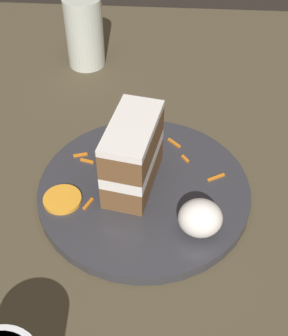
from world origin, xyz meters
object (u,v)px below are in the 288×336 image
object	(u,v)px
cream_dollop	(200,218)
orange_garnish	(62,199)
cake_slice	(133,156)
plate	(144,190)
drinking_glass	(85,37)

from	to	relation	value
cream_dollop	orange_garnish	bearing A→B (deg)	-11.55
orange_garnish	cream_dollop	bearing A→B (deg)	168.45
cream_dollop	cake_slice	bearing A→B (deg)	-40.58
plate	cake_slice	size ratio (longest dim) A/B	2.34
plate	cream_dollop	bearing A→B (deg)	136.52
plate	orange_garnish	world-z (taller)	orange_garnish
drinking_glass	plate	bearing A→B (deg)	111.76
cake_slice	drinking_glass	bearing A→B (deg)	120.49
plate	cream_dollop	xyz separation A→B (m)	(-0.08, 0.07, 0.03)
drinking_glass	cake_slice	bearing A→B (deg)	109.75
plate	orange_garnish	xyz separation A→B (m)	(0.11, 0.03, 0.01)
cream_dollop	drinking_glass	size ratio (longest dim) A/B	0.43
cream_dollop	plate	bearing A→B (deg)	-43.48
orange_garnish	drinking_glass	xyz separation A→B (m)	(0.03, -0.37, 0.04)
cream_dollop	drinking_glass	xyz separation A→B (m)	(0.21, -0.41, 0.02)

